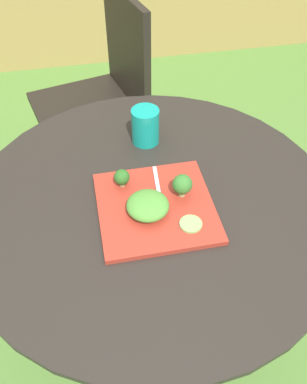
{
  "coord_description": "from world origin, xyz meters",
  "views": [
    {
      "loc": [
        -0.14,
        -0.72,
        1.48
      ],
      "look_at": [
        -0.0,
        -0.02,
        0.75
      ],
      "focal_mm": 38.61,
      "sensor_mm": 36.0,
      "label": 1
    }
  ],
  "objects_px": {
    "fork": "(159,191)",
    "patio_chair": "(105,86)",
    "drinking_glass": "(145,128)",
    "salad_plate": "(155,207)"
  },
  "relations": [
    {
      "from": "fork",
      "to": "patio_chair",
      "type": "bearing_deg",
      "value": 93.71
    },
    {
      "from": "drinking_glass",
      "to": "fork",
      "type": "height_order",
      "value": "drinking_glass"
    },
    {
      "from": "salad_plate",
      "to": "drinking_glass",
      "type": "xyz_separation_m",
      "value": [
        0.03,
        0.27,
        0.04
      ]
    },
    {
      "from": "fork",
      "to": "drinking_glass",
      "type": "bearing_deg",
      "value": 87.88
    },
    {
      "from": "patio_chair",
      "to": "salad_plate",
      "type": "bearing_deg",
      "value": -87.67
    },
    {
      "from": "salad_plate",
      "to": "drinking_glass",
      "type": "height_order",
      "value": "drinking_glass"
    },
    {
      "from": "patio_chair",
      "to": "fork",
      "type": "distance_m",
      "value": 0.89
    },
    {
      "from": "patio_chair",
      "to": "fork",
      "type": "bearing_deg",
      "value": -86.29
    },
    {
      "from": "drinking_glass",
      "to": "patio_chair",
      "type": "bearing_deg",
      "value": 95.82
    },
    {
      "from": "patio_chair",
      "to": "drinking_glass",
      "type": "distance_m",
      "value": 0.68
    }
  ]
}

